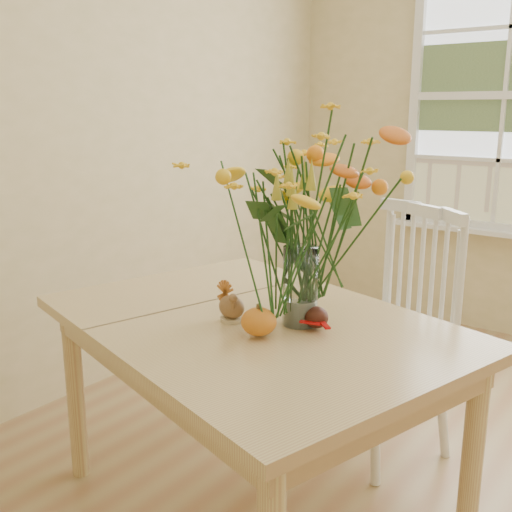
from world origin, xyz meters
The scene contains 7 objects.
wall_left centered at (-2.00, 0.00, 1.35)m, with size 0.02×4.50×2.70m, color #CFBF84.
dining_table centered at (-0.65, -0.22, 0.67)m, with size 1.64×1.35×0.76m.
windsor_chair centered at (-0.44, 0.54, 0.59)m, with size 0.64×0.63×1.05m.
flower_vase centered at (-0.49, -0.16, 1.16)m, with size 0.56×0.56×0.66m.
pumpkin centered at (-0.53, -0.34, 0.81)m, with size 0.11×0.11×0.09m, color #D35A18.
turkey_figurine centered at (-0.69, -0.28, 0.81)m, with size 0.10×0.08×0.12m.
dark_gourd centered at (-0.42, -0.17, 0.80)m, with size 0.13×0.10×0.07m.
Camera 1 is at (0.55, -1.77, 1.47)m, focal length 42.00 mm.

